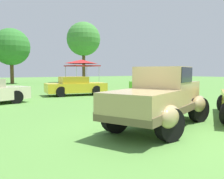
{
  "coord_description": "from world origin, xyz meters",
  "views": [
    {
      "loc": [
        -4.39,
        -4.42,
        1.57
      ],
      "look_at": [
        0.64,
        2.79,
        0.91
      ],
      "focal_mm": 39.16,
      "sensor_mm": 36.0,
      "label": 1
    }
  ],
  "objects_px": {
    "show_car_yellow": "(75,86)",
    "canopy_tent_center_field": "(82,63)",
    "feature_pickup_truck": "(161,96)",
    "show_car_lime": "(157,84)",
    "spectator_between_cars": "(170,82)"
  },
  "relations": [
    {
      "from": "show_car_yellow",
      "to": "spectator_between_cars",
      "type": "height_order",
      "value": "spectator_between_cars"
    },
    {
      "from": "spectator_between_cars",
      "to": "canopy_tent_center_field",
      "type": "relative_size",
      "value": 0.62
    },
    {
      "from": "show_car_yellow",
      "to": "show_car_lime",
      "type": "bearing_deg",
      "value": -10.07
    },
    {
      "from": "show_car_lime",
      "to": "spectator_between_cars",
      "type": "bearing_deg",
      "value": -125.74
    },
    {
      "from": "show_car_lime",
      "to": "spectator_between_cars",
      "type": "height_order",
      "value": "spectator_between_cars"
    },
    {
      "from": "canopy_tent_center_field",
      "to": "show_car_yellow",
      "type": "bearing_deg",
      "value": -121.07
    },
    {
      "from": "show_car_yellow",
      "to": "canopy_tent_center_field",
      "type": "bearing_deg",
      "value": 58.93
    },
    {
      "from": "show_car_yellow",
      "to": "show_car_lime",
      "type": "xyz_separation_m",
      "value": [
        6.34,
        -1.13,
        0.0
      ]
    },
    {
      "from": "show_car_yellow",
      "to": "feature_pickup_truck",
      "type": "bearing_deg",
      "value": -102.45
    },
    {
      "from": "show_car_yellow",
      "to": "canopy_tent_center_field",
      "type": "xyz_separation_m",
      "value": [
        4.22,
        7.0,
        1.82
      ]
    },
    {
      "from": "feature_pickup_truck",
      "to": "spectator_between_cars",
      "type": "relative_size",
      "value": 2.68
    },
    {
      "from": "show_car_yellow",
      "to": "spectator_between_cars",
      "type": "bearing_deg",
      "value": -50.71
    },
    {
      "from": "feature_pickup_truck",
      "to": "show_car_lime",
      "type": "relative_size",
      "value": 1.08
    },
    {
      "from": "feature_pickup_truck",
      "to": "show_car_lime",
      "type": "bearing_deg",
      "value": 45.17
    },
    {
      "from": "spectator_between_cars",
      "to": "show_car_yellow",
      "type": "bearing_deg",
      "value": 129.29
    }
  ]
}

